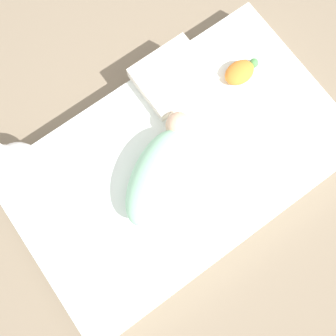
{
  "coord_description": "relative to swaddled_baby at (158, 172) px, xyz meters",
  "views": [
    {
      "loc": [
        -0.23,
        -0.23,
        1.64
      ],
      "look_at": [
        -0.07,
        -0.01,
        0.2
      ],
      "focal_mm": 35.0,
      "sensor_mm": 36.0,
      "label": 1
    }
  ],
  "objects": [
    {
      "name": "ground_plane",
      "position": [
        0.12,
        0.0,
        -0.24
      ],
      "size": [
        12.0,
        12.0,
        0.0
      ],
      "primitive_type": "plane",
      "color": "#7A6B56"
    },
    {
      "name": "bed_mattress",
      "position": [
        0.12,
        0.0,
        -0.16
      ],
      "size": [
        1.56,
        0.93,
        0.15
      ],
      "color": "white",
      "rests_on": "ground_plane"
    },
    {
      "name": "turtle_plush",
      "position": [
        0.61,
        0.18,
        -0.05
      ],
      "size": [
        0.19,
        0.11,
        0.07
      ],
      "color": "orange",
      "rests_on": "bed_mattress"
    },
    {
      "name": "bunny_plush",
      "position": [
        -0.47,
        0.38,
        0.03
      ],
      "size": [
        0.19,
        0.19,
        0.33
      ],
      "color": "white",
      "rests_on": "bed_mattress"
    },
    {
      "name": "swaddled_baby",
      "position": [
        0.0,
        0.0,
        0.0
      ],
      "size": [
        0.53,
        0.41,
        0.18
      ],
      "rotation": [
        0.0,
        0.0,
        0.55
      ],
      "color": "#99D6B2",
      "rests_on": "bed_mattress"
    },
    {
      "name": "pillow",
      "position": [
        0.33,
        0.34,
        -0.05
      ],
      "size": [
        0.33,
        0.29,
        0.07
      ],
      "color": "white",
      "rests_on": "bed_mattress"
    }
  ]
}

